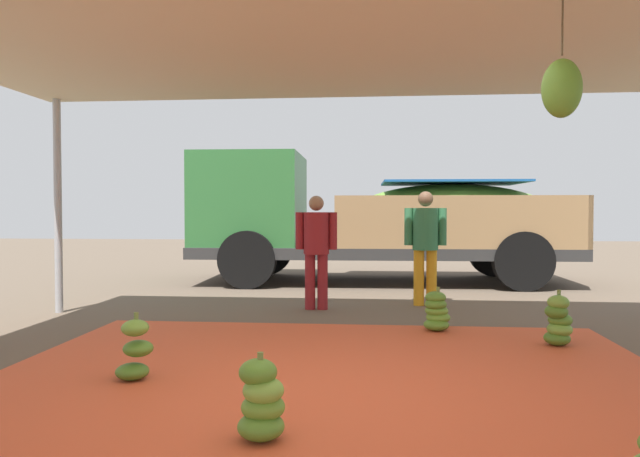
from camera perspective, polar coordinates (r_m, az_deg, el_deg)
ground_plane at (r=7.45m, az=2.40°, el=-8.72°), size 40.00×40.00×0.00m
tarp_orange at (r=4.54m, az=0.45°, el=-15.53°), size 5.55×5.52×0.01m
tent_canopy at (r=4.46m, az=0.47°, el=20.31°), size 8.00×7.00×2.86m
banana_bunch_1 at (r=6.50m, az=21.49°, el=-8.17°), size 0.37×0.36×0.55m
banana_bunch_4 at (r=6.95m, az=10.90°, el=-7.72°), size 0.41×0.42×0.49m
banana_bunch_7 at (r=5.11m, az=-17.00°, el=-11.03°), size 0.38×0.39×0.53m
banana_bunch_8 at (r=3.71m, az=-5.52°, el=-15.90°), size 0.39×0.41×0.51m
cargo_truck_main at (r=11.45m, az=4.56°, el=1.09°), size 6.94×2.68×2.40m
worker_0 at (r=8.70m, az=9.88°, el=-0.98°), size 0.59×0.36×1.62m
worker_1 at (r=8.24m, az=-0.35°, el=-1.38°), size 0.57×0.35×1.55m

